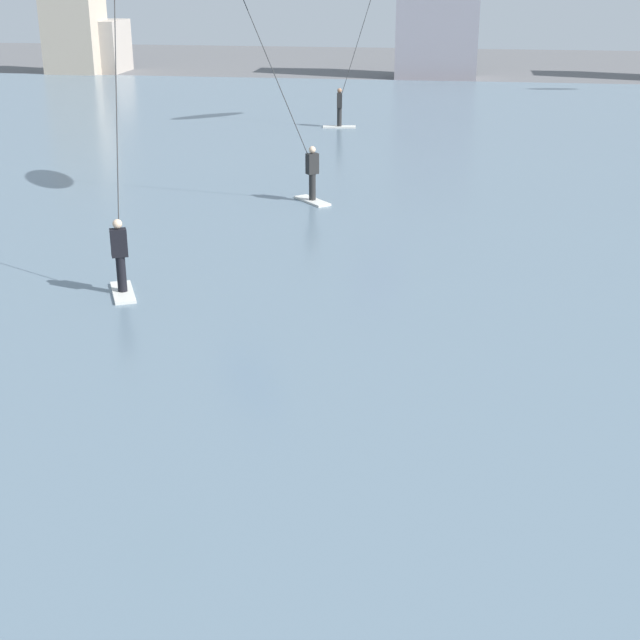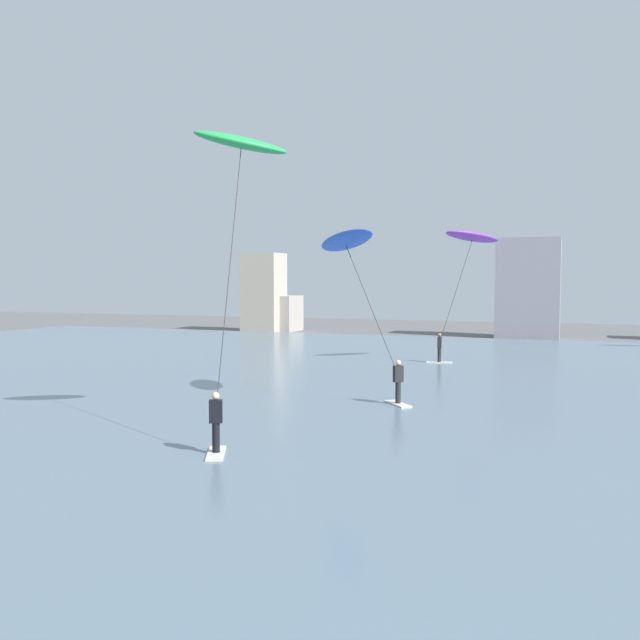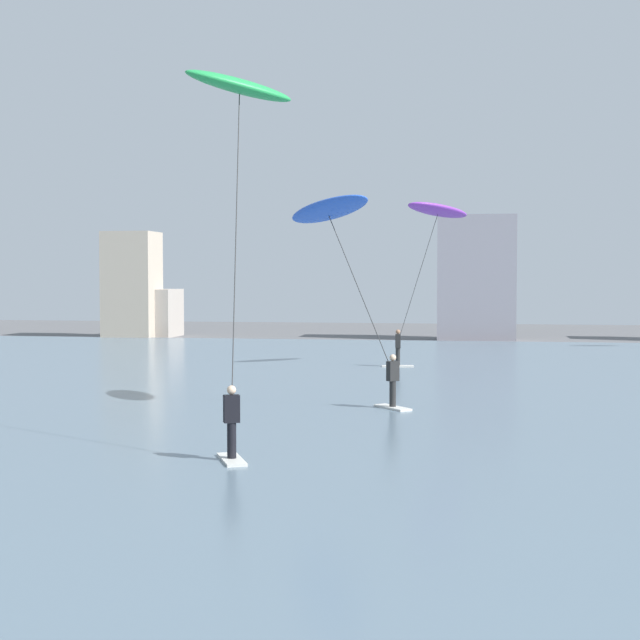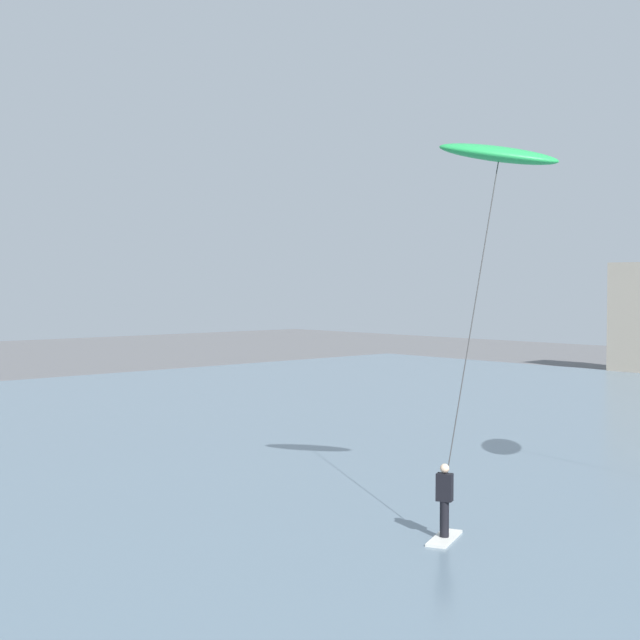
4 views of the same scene
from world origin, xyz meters
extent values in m
cube|color=slate|center=(0.00, 31.25, 0.05)|extent=(84.00, 52.00, 0.10)
cube|color=#B7A893|center=(-20.55, 58.31, 3.52)|extent=(3.31, 2.97, 7.03)
cube|color=#A89E93|center=(-19.31, 59.78, 1.61)|extent=(2.68, 3.44, 3.22)
cube|color=gray|center=(2.07, 59.50, 3.98)|extent=(4.90, 2.86, 7.97)
cube|color=silver|center=(-0.66, 27.19, 0.13)|extent=(1.24, 1.35, 0.06)
cylinder|color=black|center=(-0.66, 27.19, 0.55)|extent=(0.20, 0.20, 0.78)
cube|color=black|center=(-0.66, 27.19, 1.24)|extent=(0.40, 0.39, 0.60)
sphere|color=beige|center=(-0.66, 27.19, 1.65)|extent=(0.20, 0.20, 0.20)
cylinder|color=#333333|center=(-1.62, 27.04, 3.58)|extent=(1.96, 0.33, 4.78)
cube|color=silver|center=(-3.47, 18.63, 0.13)|extent=(0.98, 1.46, 0.06)
cylinder|color=black|center=(-3.47, 18.63, 0.55)|extent=(0.20, 0.20, 0.78)
cube|color=black|center=(-3.47, 18.63, 1.24)|extent=(0.40, 0.34, 0.60)
sphere|color=beige|center=(-3.47, 18.63, 1.65)|extent=(0.20, 0.20, 0.20)
cylinder|color=#333333|center=(-3.65, 19.79, 4.84)|extent=(0.40, 2.34, 7.31)
cube|color=silver|center=(-1.49, 40.19, 0.13)|extent=(1.44, 0.60, 0.06)
cylinder|color=black|center=(-1.49, 40.19, 0.55)|extent=(0.20, 0.20, 0.78)
cube|color=black|center=(-1.49, 40.19, 1.24)|extent=(0.26, 0.36, 0.60)
sphere|color=#9E7051|center=(-1.49, 40.19, 1.65)|extent=(0.20, 0.20, 0.20)
cylinder|color=#333333|center=(-0.62, 40.10, 4.01)|extent=(1.76, 0.20, 5.64)
camera|label=1|loc=(3.41, 0.84, 6.79)|focal=51.62mm
camera|label=2|loc=(5.15, 3.13, 4.68)|focal=38.02mm
camera|label=3|loc=(1.61, -0.93, 4.13)|focal=52.39mm
camera|label=4|loc=(9.40, 3.35, 5.60)|focal=51.99mm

